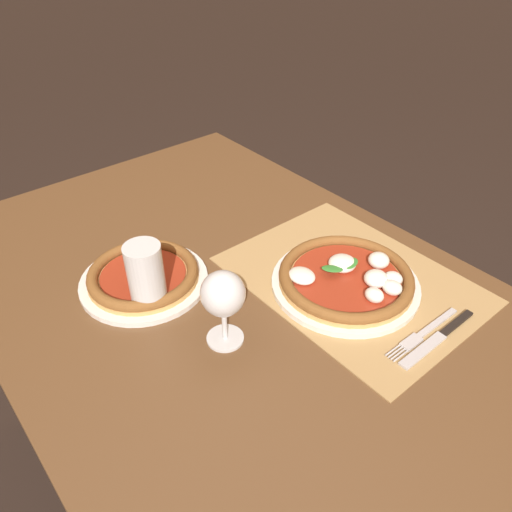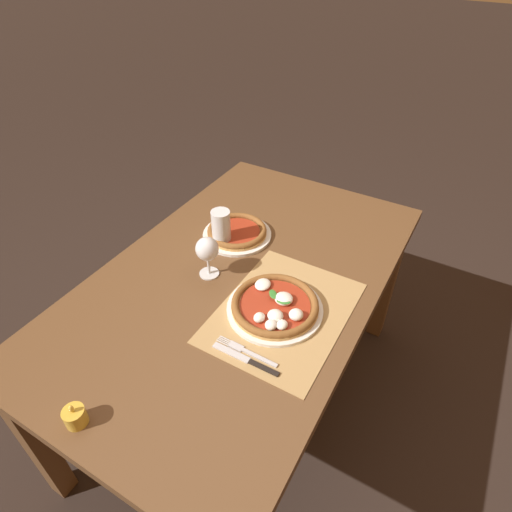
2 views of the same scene
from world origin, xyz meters
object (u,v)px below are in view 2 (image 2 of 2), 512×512
knife (245,359)px  votive_candle (75,417)px  wine_glass (207,251)px  pint_glass (221,229)px  pizza_far (237,232)px  pizza_near (275,306)px  fork (246,351)px

knife → votive_candle: (-0.37, 0.27, 0.02)m
wine_glass → knife: wine_glass is taller
pint_glass → knife: size_ratio=0.67×
pizza_far → pint_glass: 0.09m
pizza_far → wine_glass: bearing=-171.9°
pizza_near → fork: pizza_near is taller
fork → votive_candle: (-0.40, 0.26, 0.02)m
wine_glass → votive_candle: size_ratio=2.15×
pizza_near → knife: 0.21m
votive_candle → fork: bearing=-32.8°
pizza_far → votive_candle: 0.87m
pint_glass → knife: 0.56m
wine_glass → votive_candle: bearing=-176.8°
pint_glass → votive_candle: (-0.80, -0.09, -0.05)m
fork → votive_candle: 0.47m
pint_glass → votive_candle: size_ratio=2.01×
pizza_far → votive_candle: votive_candle is taller
pizza_near → votive_candle: votive_candle is taller
pint_glass → fork: 0.54m
pizza_near → knife: pizza_near is taller
pizza_near → knife: (-0.21, -0.02, -0.02)m
pizza_near → fork: (-0.19, -0.01, -0.02)m
fork → pizza_near: bearing=1.7°
fork → knife: size_ratio=0.93×
pizza_near → pint_glass: pint_glass is taller
pint_glass → wine_glass: bearing=-160.9°
pizza_far → fork: pizza_far is taller
pizza_near → votive_candle: bearing=156.8°
pint_glass → pizza_near: bearing=-121.8°
wine_glass → votive_candle: wine_glass is taller
pizza_near → votive_candle: size_ratio=4.29×
pizza_near → fork: size_ratio=1.54×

